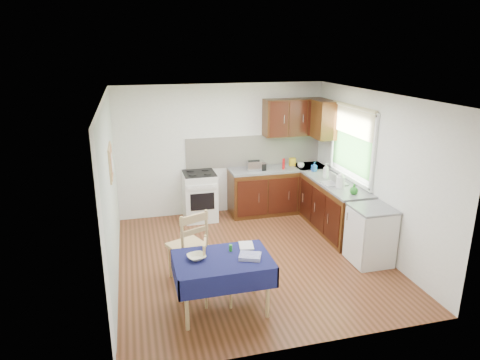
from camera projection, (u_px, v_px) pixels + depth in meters
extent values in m
plane|color=#4D2B14|center=(251.00, 258.00, 6.64)|extent=(4.20, 4.20, 0.00)
cube|color=white|center=(253.00, 95.00, 5.89)|extent=(4.00, 4.20, 0.02)
cube|color=silver|center=(222.00, 150.00, 8.20)|extent=(4.00, 0.02, 2.50)
cube|color=silver|center=(310.00, 242.00, 4.32)|extent=(4.00, 0.02, 2.50)
cube|color=silver|center=(110.00, 193.00, 5.78)|extent=(0.02, 4.20, 2.50)
cube|color=silver|center=(374.00, 172.00, 6.74)|extent=(0.02, 4.20, 2.50)
cube|color=black|center=(278.00, 191.00, 8.42)|extent=(1.90, 0.60, 0.86)
cube|color=black|center=(334.00, 208.00, 7.52)|extent=(0.60, 1.70, 0.86)
cube|color=#5F5E63|center=(278.00, 169.00, 8.29)|extent=(1.90, 0.60, 0.04)
cube|color=#5F5E63|center=(336.00, 184.00, 7.38)|extent=(0.60, 1.70, 0.04)
cube|color=#5F5E63|center=(309.00, 166.00, 8.44)|extent=(0.60, 0.60, 0.04)
cube|color=white|center=(254.00, 151.00, 8.36)|extent=(2.70, 0.02, 0.60)
cube|color=black|center=(295.00, 117.00, 8.20)|extent=(1.20, 0.35, 0.70)
cube|color=black|center=(324.00, 120.00, 7.91)|extent=(0.35, 0.50, 0.70)
cube|color=white|center=(200.00, 196.00, 8.04)|extent=(0.60, 0.60, 0.90)
cube|color=black|center=(199.00, 173.00, 7.91)|extent=(0.58, 0.58, 0.02)
cube|color=black|center=(202.00, 202.00, 7.76)|extent=(0.44, 0.01, 0.32)
cube|color=#2A5A25|center=(352.00, 147.00, 7.31)|extent=(0.01, 1.40, 0.85)
cube|color=white|center=(354.00, 109.00, 7.11)|extent=(0.04, 1.48, 0.06)
cube|color=white|center=(349.00, 178.00, 7.47)|extent=(0.04, 1.48, 0.06)
cube|color=tan|center=(353.00, 122.00, 7.18)|extent=(0.02, 1.36, 0.44)
cube|color=white|center=(371.00, 236.00, 6.41)|extent=(0.55, 0.58, 0.85)
cube|color=#5F5E63|center=(373.00, 209.00, 6.28)|extent=(0.58, 0.60, 0.03)
cube|color=tan|center=(110.00, 162.00, 5.96)|extent=(0.02, 0.62, 0.47)
cube|color=#AB7347|center=(112.00, 162.00, 5.97)|extent=(0.01, 0.56, 0.41)
cube|color=white|center=(112.00, 162.00, 5.89)|extent=(0.00, 0.18, 0.24)
cube|color=white|center=(113.00, 167.00, 6.11)|extent=(0.00, 0.15, 0.20)
cube|color=#0F0F3C|center=(222.00, 259.00, 5.15)|extent=(1.13, 0.75, 0.03)
cube|color=#0F0F3C|center=(230.00, 284.00, 4.83)|extent=(1.17, 0.02, 0.26)
cube|color=#0F0F3C|center=(216.00, 254.00, 5.54)|extent=(1.17, 0.02, 0.26)
cube|color=#0F0F3C|center=(175.00, 274.00, 5.05)|extent=(0.02, 0.79, 0.26)
cube|color=#0F0F3C|center=(268.00, 262.00, 5.32)|extent=(0.02, 0.79, 0.26)
cylinder|color=tan|center=(187.00, 304.00, 4.87)|extent=(0.05, 0.05, 0.68)
cylinder|color=tan|center=(268.00, 293.00, 5.10)|extent=(0.05, 0.05, 0.68)
cylinder|color=tan|center=(180.00, 278.00, 5.41)|extent=(0.05, 0.05, 0.68)
cylinder|color=tan|center=(254.00, 269.00, 5.65)|extent=(0.05, 0.05, 0.68)
cube|color=tan|center=(188.00, 246.00, 5.93)|extent=(0.61, 0.61, 0.04)
cube|color=tan|center=(194.00, 225.00, 5.66)|extent=(0.40, 0.19, 0.33)
cylinder|color=tan|center=(193.00, 253.00, 6.25)|extent=(0.04, 0.04, 0.50)
cylinder|color=tan|center=(170.00, 261.00, 6.04)|extent=(0.04, 0.04, 0.50)
cylinder|color=tan|center=(207.00, 263.00, 5.97)|extent=(0.04, 0.04, 0.50)
cylinder|color=tan|center=(183.00, 272.00, 5.75)|extent=(0.04, 0.04, 0.50)
cube|color=tan|center=(219.00, 273.00, 5.40)|extent=(0.46, 0.46, 0.04)
cube|color=tan|center=(205.00, 250.00, 5.30)|extent=(0.11, 0.34, 0.27)
cylinder|color=tan|center=(231.00, 294.00, 5.31)|extent=(0.03, 0.03, 0.41)
cylinder|color=tan|center=(231.00, 281.00, 5.61)|extent=(0.03, 0.03, 0.41)
cylinder|color=tan|center=(206.00, 294.00, 5.31)|extent=(0.03, 0.03, 0.41)
cylinder|color=tan|center=(207.00, 281.00, 5.60)|extent=(0.03, 0.03, 0.41)
cube|color=silver|center=(254.00, 166.00, 8.06)|extent=(0.27, 0.17, 0.19)
cube|color=black|center=(254.00, 161.00, 8.03)|extent=(0.23, 0.02, 0.02)
cube|color=black|center=(258.00, 166.00, 8.13)|extent=(0.27, 0.24, 0.13)
cube|color=silver|center=(258.00, 162.00, 8.11)|extent=(0.27, 0.24, 0.03)
cylinder|color=red|center=(284.00, 164.00, 8.15)|extent=(0.05, 0.05, 0.21)
cube|color=gold|center=(292.00, 162.00, 8.40)|extent=(0.12, 0.09, 0.15)
cube|color=#97989D|center=(334.00, 183.00, 7.30)|extent=(0.41, 0.31, 0.02)
cylinder|color=white|center=(334.00, 178.00, 7.27)|extent=(0.05, 0.20, 0.19)
cylinder|color=white|center=(340.00, 182.00, 7.10)|extent=(0.15, 0.15, 0.18)
sphere|color=white|center=(341.00, 176.00, 7.07)|extent=(0.09, 0.09, 0.09)
imported|color=silver|center=(301.00, 165.00, 8.26)|extent=(0.15, 0.15, 0.10)
imported|color=white|center=(326.00, 171.00, 7.59)|extent=(0.15, 0.15, 0.27)
imported|color=#1D58AD|center=(314.00, 167.00, 8.02)|extent=(0.10, 0.10, 0.18)
imported|color=#257D22|center=(354.00, 189.00, 6.77)|extent=(0.18, 0.18, 0.17)
imported|color=#ECE7C1|center=(196.00, 257.00, 5.12)|extent=(0.26, 0.26, 0.05)
imported|color=white|center=(239.00, 246.00, 5.44)|extent=(0.22, 0.27, 0.02)
cylinder|color=#238023|center=(231.00, 248.00, 5.32)|extent=(0.04, 0.04, 0.09)
cube|color=navy|center=(250.00, 256.00, 5.14)|extent=(0.32, 0.29, 0.05)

